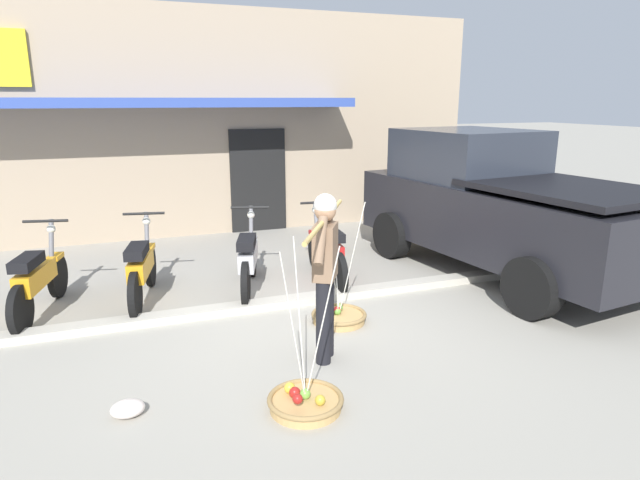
% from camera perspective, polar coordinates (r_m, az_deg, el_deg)
% --- Properties ---
extents(ground_plane, '(90.00, 90.00, 0.00)m').
position_cam_1_polar(ground_plane, '(6.42, -0.76, -8.88)').
color(ground_plane, '#9E998C').
extents(sidewalk_curb, '(20.00, 0.24, 0.10)m').
position_cam_1_polar(sidewalk_curb, '(7.02, -2.71, -6.37)').
color(sidewalk_curb, '#BAB4A5').
rests_on(sidewalk_curb, ground).
extents(fruit_vendor, '(1.02, 1.65, 1.70)m').
position_cam_1_polar(fruit_vendor, '(5.29, 0.55, -2.78)').
color(fruit_vendor, black).
rests_on(fruit_vendor, ground).
extents(fruit_basket_left_side, '(0.65, 0.65, 1.45)m').
position_cam_1_polar(fruit_basket_left_side, '(4.80, -1.57, -16.51)').
color(fruit_basket_left_side, tan).
rests_on(fruit_basket_left_side, ground).
extents(fruit_basket_right_side, '(0.65, 0.65, 1.45)m').
position_cam_1_polar(fruit_basket_right_side, '(6.48, 1.99, -7.96)').
color(fruit_basket_right_side, tan).
rests_on(fruit_basket_right_side, ground).
extents(motorcycle_nearest_shop, '(0.61, 1.79, 1.09)m').
position_cam_1_polar(motorcycle_nearest_shop, '(7.37, -27.48, -3.72)').
color(motorcycle_nearest_shop, black).
rests_on(motorcycle_nearest_shop, ground).
extents(motorcycle_second_in_row, '(0.58, 1.80, 1.09)m').
position_cam_1_polar(motorcycle_second_in_row, '(7.35, -18.18, -2.82)').
color(motorcycle_second_in_row, black).
rests_on(motorcycle_second_in_row, ground).
extents(motorcycle_third_in_row, '(0.71, 1.76, 1.09)m').
position_cam_1_polar(motorcycle_third_in_row, '(7.45, -7.48, -1.96)').
color(motorcycle_third_in_row, black).
rests_on(motorcycle_third_in_row, ground).
extents(motorcycle_end_of_row, '(0.54, 1.82, 1.09)m').
position_cam_1_polar(motorcycle_end_of_row, '(7.77, 0.74, -1.14)').
color(motorcycle_end_of_row, black).
rests_on(motorcycle_end_of_row, ground).
extents(parked_truck, '(2.58, 4.89, 2.10)m').
position_cam_1_polar(parked_truck, '(8.54, 18.01, 3.56)').
color(parked_truck, black).
rests_on(parked_truck, ground).
extents(storefront_building, '(13.00, 6.00, 4.20)m').
position_cam_1_polar(storefront_building, '(12.92, -18.07, 11.84)').
color(storefront_building, tan).
rests_on(storefront_building, ground).
extents(plastic_litter_bag, '(0.28, 0.22, 0.14)m').
position_cam_1_polar(plastic_litter_bag, '(4.97, -19.53, -16.33)').
color(plastic_litter_bag, silver).
rests_on(plastic_litter_bag, ground).
extents(wooden_crate, '(0.44, 0.36, 0.32)m').
position_cam_1_polar(wooden_crate, '(9.30, 0.53, -0.37)').
color(wooden_crate, olive).
rests_on(wooden_crate, ground).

